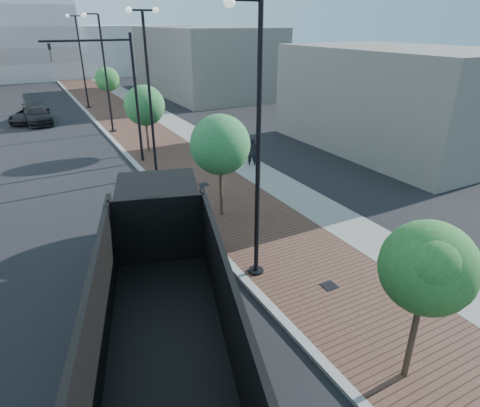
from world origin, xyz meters
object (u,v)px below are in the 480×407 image
dump_truck (163,278)px  pedestrian (252,152)px  white_sedan (140,292)px  dark_car_mid (29,115)px

dump_truck → pedestrian: (9.71, 11.73, -0.66)m
dump_truck → pedestrian: bearing=66.8°
dump_truck → white_sedan: bearing=132.8°
dump_truck → dark_car_mid: 32.83m
white_sedan → dark_car_mid: bearing=105.3°
white_sedan → dump_truck: bearing=-51.3°
dump_truck → white_sedan: size_ratio=3.55×
pedestrian → dark_car_mid: bearing=-41.7°
dark_car_mid → pedestrian: bearing=-36.4°
dump_truck → pedestrian: 15.24m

